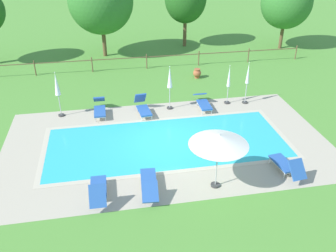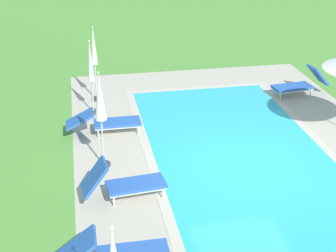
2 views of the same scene
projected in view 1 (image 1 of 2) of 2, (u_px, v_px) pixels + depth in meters
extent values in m
plane|color=#518E38|center=(167.00, 143.00, 17.03)|extent=(160.00, 160.00, 0.00)
cube|color=#B2A893|center=(167.00, 142.00, 17.02)|extent=(15.06, 8.51, 0.01)
cube|color=#2DB7C6|center=(167.00, 142.00, 17.02)|extent=(10.98, 4.43, 0.01)
cube|color=#C0B59F|center=(159.00, 119.00, 19.03)|extent=(11.46, 0.24, 0.01)
cube|color=#C0B59F|center=(177.00, 172.00, 15.02)|extent=(11.46, 0.24, 0.01)
cube|color=#C0B59F|center=(279.00, 132.00, 17.91)|extent=(0.24, 4.43, 0.01)
cube|color=#C0B59F|center=(43.00, 154.00, 16.13)|extent=(0.24, 4.43, 0.01)
cube|color=#2856A8|center=(100.00, 111.00, 19.18)|extent=(0.61, 1.30, 0.07)
cube|color=#2856A8|center=(99.00, 99.00, 19.90)|extent=(0.60, 0.72, 0.56)
cube|color=silver|center=(100.00, 112.00, 19.20)|extent=(0.58, 1.28, 0.04)
cylinder|color=silver|center=(105.00, 119.00, 18.82)|extent=(0.04, 0.04, 0.28)
cylinder|color=silver|center=(95.00, 119.00, 18.75)|extent=(0.04, 0.04, 0.28)
cylinder|color=silver|center=(105.00, 109.00, 19.77)|extent=(0.04, 0.04, 0.28)
cylinder|color=silver|center=(95.00, 110.00, 19.70)|extent=(0.04, 0.04, 0.28)
cube|color=#2856A8|center=(283.00, 163.00, 15.02)|extent=(0.74, 1.36, 0.07)
cube|color=#2856A8|center=(297.00, 170.00, 14.09)|extent=(0.67, 0.68, 0.67)
cube|color=silver|center=(283.00, 164.00, 15.05)|extent=(0.71, 1.33, 0.04)
cylinder|color=silver|center=(270.00, 160.00, 15.51)|extent=(0.04, 0.04, 0.28)
cylinder|color=silver|center=(280.00, 158.00, 15.64)|extent=(0.04, 0.04, 0.28)
cylinder|color=silver|center=(284.00, 175.00, 14.58)|extent=(0.04, 0.04, 0.28)
cylinder|color=silver|center=(295.00, 173.00, 14.71)|extent=(0.04, 0.04, 0.28)
cube|color=#2856A8|center=(204.00, 105.00, 19.86)|extent=(0.60, 1.30, 0.07)
cube|color=#2856A8|center=(200.00, 94.00, 20.66)|extent=(0.60, 0.79, 0.43)
cube|color=silver|center=(204.00, 106.00, 19.89)|extent=(0.57, 1.28, 0.04)
cylinder|color=silver|center=(211.00, 112.00, 19.51)|extent=(0.04, 0.04, 0.28)
cylinder|color=silver|center=(202.00, 112.00, 19.43)|extent=(0.04, 0.04, 0.28)
cylinder|color=silver|center=(206.00, 103.00, 20.46)|extent=(0.04, 0.04, 0.28)
cylinder|color=silver|center=(197.00, 104.00, 20.38)|extent=(0.04, 0.04, 0.28)
cube|color=#2856A8|center=(149.00, 179.00, 14.09)|extent=(0.70, 1.34, 0.07)
cube|color=#2856A8|center=(150.00, 192.00, 13.11)|extent=(0.66, 0.82, 0.46)
cube|color=silver|center=(149.00, 180.00, 14.11)|extent=(0.67, 1.31, 0.04)
cylinder|color=silver|center=(142.00, 174.00, 14.63)|extent=(0.04, 0.04, 0.28)
cylinder|color=silver|center=(154.00, 174.00, 14.68)|extent=(0.04, 0.04, 0.28)
cylinder|color=silver|center=(143.00, 192.00, 13.67)|extent=(0.04, 0.04, 0.28)
cylinder|color=silver|center=(156.00, 191.00, 13.72)|extent=(0.04, 0.04, 0.28)
cube|color=#2856A8|center=(144.00, 111.00, 19.25)|extent=(0.73, 1.36, 0.07)
cube|color=#2856A8|center=(140.00, 98.00, 19.85)|extent=(0.66, 0.63, 0.71)
cube|color=silver|center=(144.00, 111.00, 19.27)|extent=(0.70, 1.33, 0.04)
cylinder|color=silver|center=(151.00, 117.00, 18.93)|extent=(0.04, 0.04, 0.28)
cylinder|color=silver|center=(142.00, 119.00, 18.81)|extent=(0.04, 0.04, 0.28)
cylinder|color=silver|center=(146.00, 108.00, 19.86)|extent=(0.04, 0.04, 0.28)
cylinder|color=silver|center=(137.00, 110.00, 19.73)|extent=(0.04, 0.04, 0.28)
cube|color=#2856A8|center=(98.00, 187.00, 13.66)|extent=(0.62, 1.31, 0.07)
cube|color=#2856A8|center=(98.00, 196.00, 12.71)|extent=(0.61, 0.61, 0.68)
cube|color=silver|center=(99.00, 188.00, 13.69)|extent=(0.59, 1.28, 0.04)
cylinder|color=silver|center=(92.00, 182.00, 14.19)|extent=(0.04, 0.04, 0.28)
cylinder|color=silver|center=(105.00, 181.00, 14.26)|extent=(0.04, 0.04, 0.28)
cylinder|color=silver|center=(92.00, 201.00, 13.23)|extent=(0.04, 0.04, 0.28)
cylinder|color=silver|center=(106.00, 199.00, 13.31)|extent=(0.04, 0.04, 0.28)
cylinder|color=#383838|center=(215.00, 185.00, 14.19)|extent=(0.36, 0.36, 0.08)
cylinder|color=#B2B5B7|center=(217.00, 162.00, 13.65)|extent=(0.04, 0.04, 2.30)
cone|color=white|center=(219.00, 140.00, 13.18)|extent=(2.22, 2.22, 0.41)
sphere|color=white|center=(219.00, 135.00, 13.08)|extent=(0.06, 0.06, 0.06)
cylinder|color=#383838|center=(245.00, 102.00, 20.77)|extent=(0.32, 0.32, 0.08)
cylinder|color=#B2B5B7|center=(246.00, 93.00, 20.49)|extent=(0.04, 0.04, 1.22)
cone|color=white|center=(248.00, 73.00, 19.91)|extent=(0.20, 0.20, 1.17)
sphere|color=white|center=(249.00, 63.00, 19.62)|extent=(0.05, 0.05, 0.05)
cylinder|color=#383838|center=(61.00, 115.00, 19.38)|extent=(0.32, 0.32, 0.08)
cylinder|color=#B2B5B7|center=(60.00, 105.00, 19.10)|extent=(0.04, 0.04, 1.23)
cone|color=white|center=(56.00, 84.00, 18.50)|extent=(0.29, 0.29, 1.20)
sphere|color=white|center=(55.00, 73.00, 18.20)|extent=(0.05, 0.05, 0.05)
cylinder|color=#383838|center=(227.00, 103.00, 20.75)|extent=(0.32, 0.32, 0.08)
cylinder|color=#B2B5B7|center=(228.00, 95.00, 20.51)|extent=(0.04, 0.04, 1.04)
cone|color=white|center=(229.00, 76.00, 19.96)|extent=(0.20, 0.20, 1.20)
sphere|color=white|center=(230.00, 65.00, 19.66)|extent=(0.05, 0.05, 0.05)
cylinder|color=#383838|center=(170.00, 108.00, 20.15)|extent=(0.32, 0.32, 0.08)
cylinder|color=#B2B5B7|center=(170.00, 98.00, 19.85)|extent=(0.04, 0.04, 1.28)
cone|color=white|center=(170.00, 77.00, 19.26)|extent=(0.28, 0.28, 1.15)
sphere|color=white|center=(170.00, 67.00, 18.98)|extent=(0.05, 0.05, 0.05)
cylinder|color=#A85B38|center=(197.00, 77.00, 24.16)|extent=(0.29, 0.29, 0.08)
ellipsoid|color=#A85B38|center=(197.00, 73.00, 24.01)|extent=(0.54, 0.54, 0.52)
cylinder|color=#A85B38|center=(197.00, 69.00, 23.88)|extent=(0.40, 0.40, 0.06)
cylinder|color=brown|center=(35.00, 68.00, 24.29)|extent=(0.08, 0.08, 1.05)
cylinder|color=brown|center=(92.00, 65.00, 24.89)|extent=(0.08, 0.08, 1.05)
cylinder|color=brown|center=(147.00, 61.00, 25.49)|extent=(0.08, 0.08, 1.05)
cylinder|color=brown|center=(199.00, 58.00, 26.08)|extent=(0.08, 0.08, 1.05)
cylinder|color=brown|center=(248.00, 55.00, 26.68)|extent=(0.08, 0.08, 1.05)
cylinder|color=brown|center=(296.00, 52.00, 27.28)|extent=(0.08, 0.08, 1.05)
cube|color=brown|center=(147.00, 57.00, 25.33)|extent=(22.66, 0.05, 0.05)
cylinder|color=brown|center=(104.00, 41.00, 27.68)|extent=(0.29, 0.29, 2.32)
ellipsoid|color=#33752D|center=(101.00, 1.00, 26.24)|extent=(4.73, 4.73, 4.79)
cylinder|color=brown|center=(282.00, 35.00, 29.47)|extent=(0.27, 0.27, 2.12)
ellipsoid|color=#33752D|center=(287.00, 2.00, 28.22)|extent=(3.95, 3.95, 4.03)
cylinder|color=brown|center=(185.00, 32.00, 29.98)|extent=(0.28, 0.28, 2.39)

